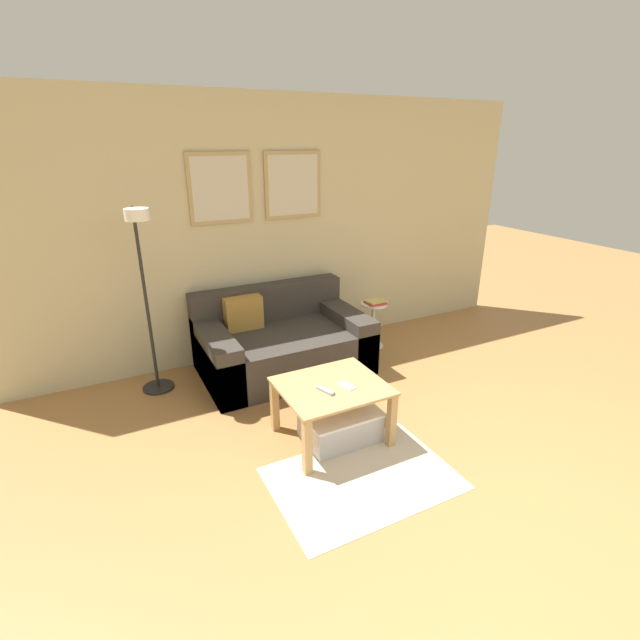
# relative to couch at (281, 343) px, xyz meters

# --- Properties ---
(ground_plane) EXTENTS (16.00, 16.00, 0.00)m
(ground_plane) POSITION_rel_couch_xyz_m (0.29, -2.89, -0.27)
(ground_plane) COLOR #A87542
(wall_back) EXTENTS (5.60, 0.09, 2.55)m
(wall_back) POSITION_rel_couch_xyz_m (0.28, 0.52, 1.01)
(wall_back) COLOR #C6BC93
(wall_back) RESTS_ON ground_plane
(area_rug) EXTENTS (1.22, 0.84, 0.01)m
(area_rug) POSITION_rel_couch_xyz_m (-0.14, -1.74, -0.27)
(area_rug) COLOR #C1B299
(area_rug) RESTS_ON ground_plane
(couch) EXTENTS (1.57, 0.99, 0.77)m
(couch) POSITION_rel_couch_xyz_m (0.00, 0.00, 0.00)
(couch) COLOR #38332D
(couch) RESTS_ON ground_plane
(coffee_table) EXTENTS (0.76, 0.66, 0.45)m
(coffee_table) POSITION_rel_couch_xyz_m (-0.11, -1.23, 0.09)
(coffee_table) COLOR tan
(coffee_table) RESTS_ON ground_plane
(storage_bin) EXTENTS (0.56, 0.41, 0.24)m
(storage_bin) POSITION_rel_couch_xyz_m (-0.06, -1.28, -0.15)
(storage_bin) COLOR #B2B2B7
(storage_bin) RESTS_ON ground_plane
(floor_lamp) EXTENTS (0.28, 0.46, 1.65)m
(floor_lamp) POSITION_rel_couch_xyz_m (-1.17, 0.03, 0.76)
(floor_lamp) COLOR black
(floor_lamp) RESTS_ON ground_plane
(side_table) EXTENTS (0.29, 0.29, 0.50)m
(side_table) POSITION_rel_couch_xyz_m (1.09, 0.04, 0.03)
(side_table) COLOR white
(side_table) RESTS_ON ground_plane
(book_stack) EXTENTS (0.22, 0.19, 0.03)m
(book_stack) POSITION_rel_couch_xyz_m (1.11, 0.03, 0.24)
(book_stack) COLOR #B73333
(book_stack) RESTS_ON side_table
(remote_control) EXTENTS (0.09, 0.15, 0.02)m
(remote_control) POSITION_rel_couch_xyz_m (-0.19, -1.30, 0.19)
(remote_control) COLOR #99999E
(remote_control) RESTS_ON coffee_table
(cell_phone) EXTENTS (0.10, 0.15, 0.01)m
(cell_phone) POSITION_rel_couch_xyz_m (-0.02, -1.30, 0.18)
(cell_phone) COLOR silver
(cell_phone) RESTS_ON coffee_table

